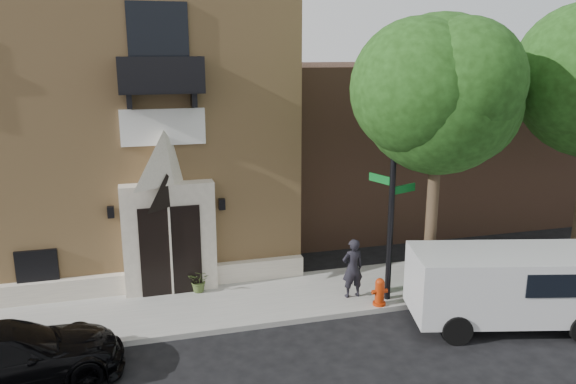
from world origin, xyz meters
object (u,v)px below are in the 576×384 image
Objects in this scene: fire_hydrant at (380,292)px; pedestrian_near at (353,268)px; dumpster at (441,268)px; black_sedan at (5,358)px; cargo_van at (515,285)px; street_sign at (392,194)px.

pedestrian_near reaches higher than fire_hydrant.
pedestrian_near reaches higher than dumpster.
black_sedan is 11.55m from dumpster.
black_sedan reaches higher than fire_hydrant.
pedestrian_near is at bearing -177.07° from dumpster.
fire_hydrant is (9.12, 1.31, -0.17)m from black_sedan.
black_sedan is 2.67× the size of dumpster.
black_sedan is 9.22m from fire_hydrant.
cargo_van is 3.89m from street_sign.
street_sign is at bearing 155.10° from cargo_van.
cargo_van is 0.86× the size of street_sign.
dumpster is at bearing 16.77° from fire_hydrant.
street_sign is 7.76× the size of fire_hydrant.
fire_hydrant is at bearing 123.60° from pedestrian_near.
cargo_van is at bearing -58.85° from street_sign.
dumpster is at bearing -90.34° from black_sedan.
street_sign reaches higher than dumpster.
pedestrian_near is at bearing 137.90° from street_sign.
dumpster is (1.85, 0.34, -2.47)m from street_sign.
fire_hydrant is at bearing 163.67° from cargo_van.
street_sign is 3.36× the size of dumpster.
fire_hydrant is 2.36m from dumpster.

